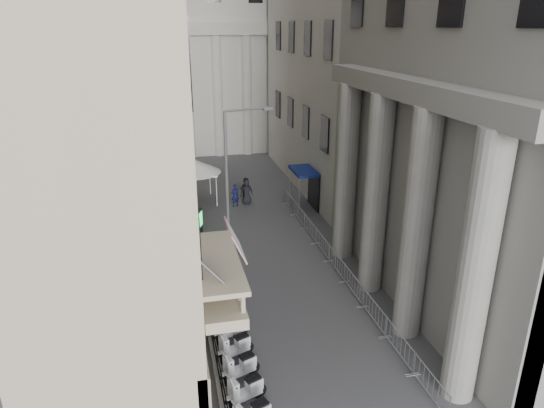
% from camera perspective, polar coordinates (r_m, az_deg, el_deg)
% --- Properties ---
extents(far_building, '(22.00, 10.00, 30.00)m').
position_cam_1_polar(far_building, '(54.96, -7.44, 22.33)').
color(far_building, beige).
rests_on(far_building, ground).
extents(iron_fence, '(0.30, 28.00, 1.40)m').
position_cam_1_polar(iron_fence, '(27.82, -8.63, -7.55)').
color(iron_fence, black).
rests_on(iron_fence, ground).
extents(blue_awning, '(1.60, 3.00, 3.00)m').
position_cam_1_polar(blue_awning, '(36.42, 3.67, -0.48)').
color(blue_awning, navy).
rests_on(blue_awning, ground).
extents(scooter_2, '(1.51, 1.02, 1.50)m').
position_cam_1_polar(scooter_2, '(19.04, -3.06, -22.32)').
color(scooter_2, white).
rests_on(scooter_2, ground).
extents(scooter_3, '(1.51, 1.02, 1.50)m').
position_cam_1_polar(scooter_3, '(19.99, -3.74, -19.87)').
color(scooter_3, white).
rests_on(scooter_3, ground).
extents(scooter_4, '(1.51, 1.02, 1.50)m').
position_cam_1_polar(scooter_4, '(20.99, -4.33, -17.65)').
color(scooter_4, white).
rests_on(scooter_4, ground).
extents(scooter_5, '(1.51, 1.02, 1.50)m').
position_cam_1_polar(scooter_5, '(22.01, -4.86, -15.63)').
color(scooter_5, white).
rests_on(scooter_5, ground).
extents(scooter_6, '(1.51, 1.02, 1.50)m').
position_cam_1_polar(scooter_6, '(23.05, -5.33, -13.79)').
color(scooter_6, white).
rests_on(scooter_6, ground).
extents(scooter_7, '(1.51, 1.02, 1.50)m').
position_cam_1_polar(scooter_7, '(24.12, -5.75, -12.10)').
color(scooter_7, white).
rests_on(scooter_7, ground).
extents(scooter_8, '(1.51, 1.02, 1.50)m').
position_cam_1_polar(scooter_8, '(25.22, -6.13, -10.57)').
color(scooter_8, white).
rests_on(scooter_8, ground).
extents(scooter_9, '(1.51, 1.02, 1.50)m').
position_cam_1_polar(scooter_9, '(26.32, -6.48, -9.16)').
color(scooter_9, white).
rests_on(scooter_9, ground).
extents(scooter_10, '(1.51, 1.02, 1.50)m').
position_cam_1_polar(scooter_10, '(27.45, -6.80, -7.86)').
color(scooter_10, white).
rests_on(scooter_10, ground).
extents(scooter_11, '(1.51, 1.02, 1.50)m').
position_cam_1_polar(scooter_11, '(28.58, -7.08, -6.67)').
color(scooter_11, white).
rests_on(scooter_11, ground).
extents(barrier_0, '(0.60, 2.40, 1.10)m').
position_cam_1_polar(barrier_0, '(20.06, 17.98, -20.85)').
color(barrier_0, '#A8ABB0').
rests_on(barrier_0, ground).
extents(barrier_1, '(0.60, 2.40, 1.10)m').
position_cam_1_polar(barrier_1, '(21.72, 14.59, -16.85)').
color(barrier_1, '#A8ABB0').
rests_on(barrier_1, ground).
extents(barrier_2, '(0.60, 2.40, 1.10)m').
position_cam_1_polar(barrier_2, '(23.53, 11.80, -13.39)').
color(barrier_2, '#A8ABB0').
rests_on(barrier_2, ground).
extents(barrier_3, '(0.60, 2.40, 1.10)m').
position_cam_1_polar(barrier_3, '(25.46, 9.49, -10.42)').
color(barrier_3, '#A8ABB0').
rests_on(barrier_3, ground).
extents(barrier_4, '(0.60, 2.40, 1.10)m').
position_cam_1_polar(barrier_4, '(27.48, 7.55, -7.87)').
color(barrier_4, '#A8ABB0').
rests_on(barrier_4, ground).
extents(barrier_5, '(0.60, 2.40, 1.10)m').
position_cam_1_polar(barrier_5, '(29.57, 5.90, -5.66)').
color(barrier_5, '#A8ABB0').
rests_on(barrier_5, ground).
extents(barrier_6, '(0.60, 2.40, 1.10)m').
position_cam_1_polar(barrier_6, '(31.72, 4.48, -3.74)').
color(barrier_6, '#A8ABB0').
rests_on(barrier_6, ground).
extents(barrier_7, '(0.60, 2.40, 1.10)m').
position_cam_1_polar(barrier_7, '(33.92, 3.24, -2.07)').
color(barrier_7, '#A8ABB0').
rests_on(barrier_7, ground).
extents(barrier_8, '(0.60, 2.40, 1.10)m').
position_cam_1_polar(barrier_8, '(36.16, 2.16, -0.60)').
color(barrier_8, '#A8ABB0').
rests_on(barrier_8, ground).
extents(security_tent, '(4.22, 4.22, 3.43)m').
position_cam_1_polar(security_tent, '(37.18, -9.13, 4.39)').
color(security_tent, white).
rests_on(security_tent, ground).
extents(street_lamp, '(2.80, 0.95, 8.80)m').
position_cam_1_polar(street_lamp, '(26.33, -4.62, 3.44)').
color(street_lamp, gray).
rests_on(street_lamp, ground).
extents(info_kiosk, '(0.50, 0.83, 1.68)m').
position_cam_1_polar(info_kiosk, '(31.99, -8.57, -2.05)').
color(info_kiosk, black).
rests_on(info_kiosk, ground).
extents(pedestrian_a, '(0.75, 0.62, 1.77)m').
position_cam_1_polar(pedestrian_a, '(36.46, -4.37, 1.00)').
color(pedestrian_a, '#0C0F33').
rests_on(pedestrian_a, ground).
extents(pedestrian_b, '(1.19, 1.13, 1.93)m').
position_cam_1_polar(pedestrian_b, '(37.43, -3.13, 1.69)').
color(pedestrian_b, black).
rests_on(pedestrian_b, ground).
extents(pedestrian_c, '(0.99, 0.68, 1.94)m').
position_cam_1_polar(pedestrian_c, '(36.96, -2.99, 1.45)').
color(pedestrian_c, black).
rests_on(pedestrian_c, ground).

